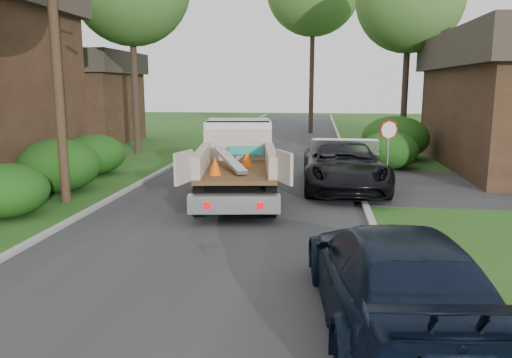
{
  "coord_description": "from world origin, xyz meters",
  "views": [
    {
      "loc": [
        2.6,
        -9.94,
        3.7
      ],
      "look_at": [
        0.94,
        3.33,
        1.2
      ],
      "focal_mm": 35.0,
      "sensor_mm": 36.0,
      "label": 1
    }
  ],
  "objects_px": {
    "stop_sign": "(388,139)",
    "flatbed_truck": "(238,155)",
    "utility_pole": "(55,37)",
    "black_pickup": "(344,165)",
    "house_left_far": "(76,96)",
    "navy_suv": "(394,277)"
  },
  "relations": [
    {
      "from": "utility_pole",
      "to": "flatbed_truck",
      "type": "relative_size",
      "value": 1.45
    },
    {
      "from": "black_pickup",
      "to": "navy_suv",
      "type": "xyz_separation_m",
      "value": [
        0.24,
        -10.67,
        -0.05
      ]
    },
    {
      "from": "house_left_far",
      "to": "black_pickup",
      "type": "xyz_separation_m",
      "value": [
        17.06,
        -13.83,
        -2.19
      ]
    },
    {
      "from": "utility_pole",
      "to": "black_pickup",
      "type": "bearing_deg",
      "value": 19.41
    },
    {
      "from": "navy_suv",
      "to": "house_left_far",
      "type": "bearing_deg",
      "value": -60.54
    },
    {
      "from": "house_left_far",
      "to": "navy_suv",
      "type": "relative_size",
      "value": 1.34
    },
    {
      "from": "house_left_far",
      "to": "navy_suv",
      "type": "distance_m",
      "value": 30.08
    },
    {
      "from": "utility_pole",
      "to": "flatbed_truck",
      "type": "bearing_deg",
      "value": 20.22
    },
    {
      "from": "stop_sign",
      "to": "utility_pole",
      "type": "height_order",
      "value": "utility_pole"
    },
    {
      "from": "stop_sign",
      "to": "navy_suv",
      "type": "relative_size",
      "value": 0.44
    },
    {
      "from": "flatbed_truck",
      "to": "black_pickup",
      "type": "xyz_separation_m",
      "value": [
        3.71,
        1.22,
        -0.5
      ]
    },
    {
      "from": "stop_sign",
      "to": "flatbed_truck",
      "type": "distance_m",
      "value": 5.74
    },
    {
      "from": "house_left_far",
      "to": "utility_pole",
      "type": "bearing_deg",
      "value": -64.77
    },
    {
      "from": "stop_sign",
      "to": "utility_pole",
      "type": "distance_m",
      "value": 11.91
    },
    {
      "from": "house_left_far",
      "to": "black_pickup",
      "type": "bearing_deg",
      "value": -39.04
    },
    {
      "from": "flatbed_truck",
      "to": "navy_suv",
      "type": "xyz_separation_m",
      "value": [
        3.95,
        -9.45,
        -0.54
      ]
    },
    {
      "from": "house_left_far",
      "to": "flatbed_truck",
      "type": "height_order",
      "value": "house_left_far"
    },
    {
      "from": "stop_sign",
      "to": "black_pickup",
      "type": "xyz_separation_m",
      "value": [
        -1.64,
        -0.83,
        -0.91
      ]
    },
    {
      "from": "utility_pole",
      "to": "flatbed_truck",
      "type": "height_order",
      "value": "utility_pole"
    },
    {
      "from": "black_pickup",
      "to": "navy_suv",
      "type": "height_order",
      "value": "black_pickup"
    },
    {
      "from": "flatbed_truck",
      "to": "house_left_far",
      "type": "bearing_deg",
      "value": 123.84
    },
    {
      "from": "stop_sign",
      "to": "utility_pole",
      "type": "bearing_deg",
      "value": -159.38
    }
  ]
}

